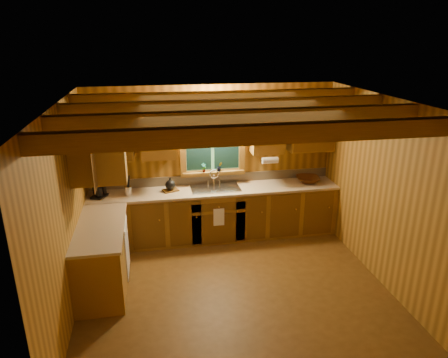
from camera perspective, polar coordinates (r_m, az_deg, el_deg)
name	(u,v)px	position (r m, az deg, el deg)	size (l,w,h in m)	color
room	(235,203)	(5.31, 1.57, -3.34)	(4.20, 4.20, 4.20)	brown
ceiling_beams	(236,111)	(4.97, 1.70, 9.40)	(4.20, 2.54, 0.18)	brown
base_cabinets	(189,224)	(6.76, -4.89, -6.27)	(4.20, 2.22, 0.86)	brown
countertop	(189,198)	(6.59, -4.89, -2.71)	(4.20, 2.24, 0.04)	tan
backsplash	(213,179)	(7.16, -1.58, 0.06)	(4.20, 0.02, 0.16)	tan
dishwasher_panel	(127,247)	(6.22, -13.41, -9.22)	(0.02, 0.60, 0.80)	white
upper_cabinets	(181,138)	(6.41, -6.01, 5.66)	(4.19, 1.77, 0.78)	brown
window	(213,149)	(6.98, -1.60, 4.26)	(1.12, 0.08, 1.00)	brown
window_sill	(213,172)	(7.05, -1.51, 0.96)	(1.06, 0.14, 0.04)	brown
wall_sconce	(213,113)	(6.72, -1.48, 9.23)	(0.45, 0.21, 0.17)	black
paper_towel_roll	(270,160)	(6.90, 6.43, 2.61)	(0.11, 0.11, 0.27)	white
dish_towel	(219,217)	(6.76, -0.72, -5.34)	(0.18, 0.01, 0.30)	white
sink	(215,191)	(6.94, -1.20, -1.67)	(0.82, 0.48, 0.43)	silver
coffee_maker	(99,186)	(6.82, -17.07, -1.00)	(0.20, 0.25, 0.35)	black
utensil_crock	(128,190)	(6.79, -13.23, -1.55)	(0.12, 0.12, 0.34)	silver
cutting_board	(171,190)	(6.87, -7.47, -1.56)	(0.25, 0.18, 0.02)	brown
teakettle	(170,185)	(6.84, -7.50, -0.82)	(0.17, 0.17, 0.21)	black
wicker_basket	(308,179)	(7.35, 11.62, -0.06)	(0.41, 0.41, 0.10)	#48230C
potted_plant_left	(204,168)	(6.96, -2.84, 1.57)	(0.09, 0.06, 0.16)	brown
potted_plant_right	(219,167)	(7.01, -0.64, 1.74)	(0.09, 0.07, 0.17)	brown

